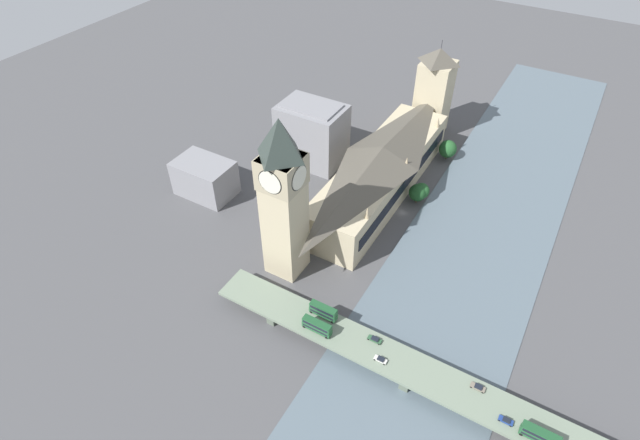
{
  "coord_description": "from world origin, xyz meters",
  "views": [
    {
      "loc": [
        -52.61,
        163.46,
        145.79
      ],
      "look_at": [
        19.92,
        39.0,
        16.8
      ],
      "focal_mm": 28.0,
      "sensor_mm": 36.0,
      "label": 1
    }
  ],
  "objects_px": {
    "car_northbound_mid": "(381,359)",
    "double_decker_bus_rear": "(540,435)",
    "double_decker_bus_lead": "(317,326)",
    "car_northbound_lead": "(506,420)",
    "road_bridge": "(411,369)",
    "parliament_hall": "(381,171)",
    "victoria_tower": "(434,92)",
    "double_decker_bus_mid": "(323,311)",
    "car_southbound_lead": "(375,339)",
    "car_northbound_tail": "(478,387)",
    "clock_tower": "(283,196)"
  },
  "relations": [
    {
      "from": "victoria_tower",
      "to": "car_northbound_lead",
      "type": "height_order",
      "value": "victoria_tower"
    },
    {
      "from": "car_southbound_lead",
      "to": "car_northbound_mid",
      "type": "bearing_deg",
      "value": 129.49
    },
    {
      "from": "clock_tower",
      "to": "car_northbound_mid",
      "type": "height_order",
      "value": "clock_tower"
    },
    {
      "from": "car_northbound_tail",
      "to": "car_southbound_lead",
      "type": "bearing_deg",
      "value": 0.45
    },
    {
      "from": "road_bridge",
      "to": "car_southbound_lead",
      "type": "relative_size",
      "value": 30.46
    },
    {
      "from": "car_northbound_tail",
      "to": "double_decker_bus_rear",
      "type": "bearing_deg",
      "value": 160.31
    },
    {
      "from": "double_decker_bus_mid",
      "to": "road_bridge",
      "type": "bearing_deg",
      "value": 174.12
    },
    {
      "from": "double_decker_bus_lead",
      "to": "car_northbound_lead",
      "type": "relative_size",
      "value": 2.53
    },
    {
      "from": "victoria_tower",
      "to": "double_decker_bus_mid",
      "type": "bearing_deg",
      "value": 96.21
    },
    {
      "from": "double_decker_bus_lead",
      "to": "car_northbound_tail",
      "type": "height_order",
      "value": "double_decker_bus_lead"
    },
    {
      "from": "car_northbound_lead",
      "to": "car_southbound_lead",
      "type": "bearing_deg",
      "value": -7.63
    },
    {
      "from": "road_bridge",
      "to": "parliament_hall",
      "type": "bearing_deg",
      "value": -58.92
    },
    {
      "from": "parliament_hall",
      "to": "double_decker_bus_lead",
      "type": "bearing_deg",
      "value": 101.02
    },
    {
      "from": "road_bridge",
      "to": "double_decker_bus_mid",
      "type": "xyz_separation_m",
      "value": [
        34.28,
        -3.53,
        3.84
      ]
    },
    {
      "from": "car_northbound_lead",
      "to": "car_northbound_tail",
      "type": "distance_m",
      "value": 11.93
    },
    {
      "from": "double_decker_bus_rear",
      "to": "car_northbound_mid",
      "type": "distance_m",
      "value": 49.25
    },
    {
      "from": "double_decker_bus_lead",
      "to": "road_bridge",
      "type": "bearing_deg",
      "value": -174.88
    },
    {
      "from": "road_bridge",
      "to": "double_decker_bus_rear",
      "type": "relative_size",
      "value": 13.45
    },
    {
      "from": "parliament_hall",
      "to": "clock_tower",
      "type": "relative_size",
      "value": 1.51
    },
    {
      "from": "double_decker_bus_mid",
      "to": "double_decker_bus_rear",
      "type": "relative_size",
      "value": 0.94
    },
    {
      "from": "road_bridge",
      "to": "double_decker_bus_rear",
      "type": "xyz_separation_m",
      "value": [
        -39.62,
        3.43,
        3.69
      ]
    },
    {
      "from": "parliament_hall",
      "to": "car_northbound_tail",
      "type": "bearing_deg",
      "value": 131.55
    },
    {
      "from": "parliament_hall",
      "to": "car_northbound_mid",
      "type": "distance_m",
      "value": 94.13
    },
    {
      "from": "victoria_tower",
      "to": "double_decker_bus_rear",
      "type": "relative_size",
      "value": 4.68
    },
    {
      "from": "double_decker_bus_mid",
      "to": "car_southbound_lead",
      "type": "bearing_deg",
      "value": 179.17
    },
    {
      "from": "victoria_tower",
      "to": "car_northbound_lead",
      "type": "bearing_deg",
      "value": 118.45
    },
    {
      "from": "double_decker_bus_lead",
      "to": "double_decker_bus_rear",
      "type": "bearing_deg",
      "value": 179.63
    },
    {
      "from": "clock_tower",
      "to": "victoria_tower",
      "type": "relative_size",
      "value": 1.33
    },
    {
      "from": "clock_tower",
      "to": "victoria_tower",
      "type": "height_order",
      "value": "clock_tower"
    },
    {
      "from": "double_decker_bus_mid",
      "to": "car_northbound_mid",
      "type": "bearing_deg",
      "value": 165.84
    },
    {
      "from": "victoria_tower",
      "to": "car_northbound_mid",
      "type": "height_order",
      "value": "victoria_tower"
    },
    {
      "from": "car_northbound_mid",
      "to": "double_decker_bus_rear",
      "type": "bearing_deg",
      "value": 179.15
    },
    {
      "from": "car_northbound_tail",
      "to": "road_bridge",
      "type": "bearing_deg",
      "value": 9.87
    },
    {
      "from": "car_northbound_mid",
      "to": "car_northbound_tail",
      "type": "xyz_separation_m",
      "value": [
        -29.79,
        -6.22,
        -0.01
      ]
    },
    {
      "from": "parliament_hall",
      "to": "clock_tower",
      "type": "xyz_separation_m",
      "value": [
        11.21,
        61.08,
        23.57
      ]
    },
    {
      "from": "double_decker_bus_rear",
      "to": "clock_tower",
      "type": "bearing_deg",
      "value": -13.78
    },
    {
      "from": "car_northbound_tail",
      "to": "double_decker_bus_mid",
      "type": "bearing_deg",
      "value": -0.01
    },
    {
      "from": "car_northbound_lead",
      "to": "car_northbound_mid",
      "type": "bearing_deg",
      "value": -0.09
    },
    {
      "from": "parliament_hall",
      "to": "car_southbound_lead",
      "type": "distance_m",
      "value": 86.7
    },
    {
      "from": "parliament_hall",
      "to": "double_decker_bus_rear",
      "type": "distance_m",
      "value": 123.79
    },
    {
      "from": "double_decker_bus_lead",
      "to": "car_northbound_tail",
      "type": "relative_size",
      "value": 2.35
    },
    {
      "from": "car_northbound_tail",
      "to": "clock_tower",
      "type": "bearing_deg",
      "value": -12.31
    },
    {
      "from": "clock_tower",
      "to": "double_decker_bus_mid",
      "type": "relative_size",
      "value": 6.59
    },
    {
      "from": "double_decker_bus_mid",
      "to": "car_northbound_lead",
      "type": "relative_size",
      "value": 2.44
    },
    {
      "from": "parliament_hall",
      "to": "double_decker_bus_mid",
      "type": "relative_size",
      "value": 9.98
    },
    {
      "from": "double_decker_bus_rear",
      "to": "road_bridge",
      "type": "bearing_deg",
      "value": -4.94
    },
    {
      "from": "parliament_hall",
      "to": "double_decker_bus_lead",
      "type": "xyz_separation_m",
      "value": [
        -16.6,
        85.24,
        -4.03
      ]
    },
    {
      "from": "victoria_tower",
      "to": "double_decker_bus_lead",
      "type": "height_order",
      "value": "victoria_tower"
    },
    {
      "from": "victoria_tower",
      "to": "car_northbound_mid",
      "type": "bearing_deg",
      "value": 105.19
    },
    {
      "from": "car_northbound_lead",
      "to": "car_northbound_tail",
      "type": "xyz_separation_m",
      "value": [
        10.14,
        -6.28,
        -0.03
      ]
    }
  ]
}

